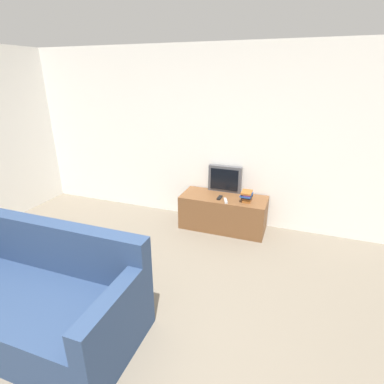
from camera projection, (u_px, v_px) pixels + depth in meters
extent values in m
plane|color=#756B5B|center=(94.00, 377.00, 2.32)|extent=(14.00, 14.00, 0.00)
cube|color=white|center=(211.00, 138.00, 4.49)|extent=(9.00, 0.06, 2.60)
cube|color=brown|center=(223.00, 212.00, 4.50)|extent=(1.26, 0.53, 0.51)
cube|color=#4C4C51|center=(225.00, 179.00, 4.54)|extent=(0.50, 0.08, 0.40)
cube|color=black|center=(224.00, 180.00, 4.50)|extent=(0.42, 0.01, 0.32)
cube|color=navy|center=(30.00, 311.00, 2.68)|extent=(2.02, 0.94, 0.43)
cube|color=navy|center=(53.00, 245.00, 2.85)|extent=(2.01, 0.17, 0.49)
cube|color=navy|center=(119.00, 327.00, 2.34)|extent=(0.15, 0.93, 0.69)
cube|color=#995623|center=(247.00, 200.00, 4.25)|extent=(0.13, 0.19, 0.03)
cube|color=#995623|center=(247.00, 198.00, 4.23)|extent=(0.11, 0.16, 0.02)
cube|color=black|center=(247.00, 197.00, 4.22)|extent=(0.14, 0.17, 0.03)
cube|color=#23478E|center=(246.00, 195.00, 4.21)|extent=(0.16, 0.22, 0.02)
cube|color=#7A3884|center=(247.00, 193.00, 4.21)|extent=(0.11, 0.21, 0.02)
cube|color=#995623|center=(247.00, 192.00, 4.19)|extent=(0.15, 0.20, 0.03)
cube|color=black|center=(220.00, 198.00, 4.34)|extent=(0.05, 0.14, 0.02)
cube|color=#B7B7B7|center=(226.00, 201.00, 4.23)|extent=(0.09, 0.17, 0.02)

